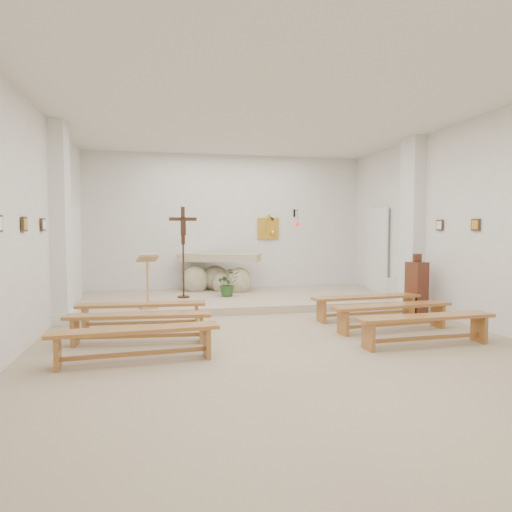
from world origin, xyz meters
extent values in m
cube|color=tan|center=(0.00, 0.00, 0.00)|extent=(7.00, 10.00, 0.00)
cube|color=white|center=(-3.49, 0.00, 1.75)|extent=(0.02, 10.00, 3.50)
cube|color=white|center=(3.49, 0.00, 1.75)|extent=(0.02, 10.00, 3.50)
cube|color=white|center=(0.00, 4.99, 1.75)|extent=(7.00, 0.02, 3.50)
cube|color=silver|center=(0.00, 0.00, 3.49)|extent=(7.00, 10.00, 0.02)
cube|color=#BFAC93|center=(0.00, 3.50, 0.07)|extent=(6.98, 3.00, 0.15)
cube|color=white|center=(-3.37, 2.00, 1.75)|extent=(0.26, 0.55, 3.50)
cube|color=white|center=(3.37, 2.00, 1.75)|extent=(0.26, 0.55, 3.50)
cube|color=gold|center=(1.05, 4.96, 1.65)|extent=(0.55, 0.04, 0.55)
cube|color=black|center=(1.75, 4.97, 2.05)|extent=(0.04, 0.02, 0.20)
cylinder|color=black|center=(1.75, 4.82, 2.12)|extent=(0.02, 0.30, 0.02)
cylinder|color=black|center=(1.75, 4.67, 1.95)|extent=(0.01, 0.01, 0.34)
sphere|color=red|center=(1.75, 4.67, 1.76)|extent=(0.11, 0.11, 0.11)
cube|color=#3E291B|center=(-3.47, 0.20, 1.72)|extent=(0.03, 0.20, 0.20)
cube|color=#3E291B|center=(-3.47, 1.20, 1.72)|extent=(0.03, 0.20, 0.20)
cube|color=#3E291B|center=(3.47, 0.20, 1.72)|extent=(0.03, 0.20, 0.20)
cube|color=#3E291B|center=(3.47, 1.20, 1.72)|extent=(0.03, 0.20, 0.20)
cube|color=silver|center=(-3.43, 2.70, 0.27)|extent=(0.10, 0.85, 0.52)
cube|color=silver|center=(3.43, 2.70, 0.27)|extent=(0.10, 0.85, 0.52)
ellipsoid|color=beige|center=(-0.87, 4.45, 0.41)|extent=(0.62, 0.53, 0.70)
ellipsoid|color=beige|center=(0.16, 4.10, 0.40)|extent=(0.58, 0.49, 0.66)
ellipsoid|color=beige|center=(-0.37, 4.63, 0.43)|extent=(0.66, 0.56, 0.62)
ellipsoid|color=beige|center=(0.01, 4.46, 0.38)|extent=(0.54, 0.46, 0.58)
ellipsoid|color=beige|center=(-0.25, 4.33, 0.34)|extent=(0.46, 0.39, 0.54)
cube|color=beige|center=(-0.29, 4.40, 0.96)|extent=(2.05, 1.36, 0.19)
cube|color=tan|center=(-1.92, 2.30, 0.17)|extent=(0.39, 0.39, 0.04)
cylinder|color=tan|center=(-1.92, 2.30, 0.60)|extent=(0.04, 0.04, 0.90)
cube|color=tan|center=(-1.91, 2.28, 1.09)|extent=(0.44, 0.36, 0.15)
cube|color=white|center=(-1.90, 2.25, 1.14)|extent=(0.37, 0.30, 0.11)
cylinder|color=#341D10|center=(-1.19, 3.47, 0.17)|extent=(0.26, 0.26, 0.03)
cylinder|color=#341D10|center=(-1.19, 3.47, 0.74)|extent=(0.04, 0.04, 1.19)
cube|color=#341D10|center=(-1.19, 3.47, 1.71)|extent=(0.08, 0.07, 0.81)
cube|color=#341D10|center=(-1.19, 3.47, 1.85)|extent=(0.59, 0.15, 0.08)
cube|color=#341D10|center=(-1.19, 3.44, 1.68)|extent=(0.11, 0.06, 0.35)
imported|color=#285221|center=(-0.22, 3.48, 0.43)|extent=(0.62, 0.58, 0.56)
cube|color=#5A2C19|center=(3.10, 1.33, 0.51)|extent=(0.39, 0.39, 1.02)
cube|color=#5A2C19|center=(3.10, 1.33, 1.09)|extent=(0.21, 0.10, 0.17)
cube|color=#A2622F|center=(-1.99, 1.15, 0.41)|extent=(2.08, 0.45, 0.05)
cube|color=#A2622F|center=(-2.88, 1.20, 0.20)|extent=(0.07, 0.30, 0.39)
cube|color=#A2622F|center=(-1.10, 1.09, 0.20)|extent=(0.07, 0.30, 0.39)
cube|color=#A2622F|center=(-1.99, 1.15, 0.11)|extent=(1.74, 0.16, 0.05)
cube|color=#A2622F|center=(1.99, 1.15, 0.41)|extent=(2.08, 0.48, 0.05)
cube|color=#A2622F|center=(1.10, 1.08, 0.20)|extent=(0.08, 0.30, 0.39)
cube|color=#A2622F|center=(2.87, 1.21, 0.20)|extent=(0.08, 0.30, 0.39)
cube|color=#A2622F|center=(1.99, 1.15, 0.11)|extent=(1.73, 0.19, 0.05)
cube|color=#A2622F|center=(-1.99, 0.20, 0.41)|extent=(2.08, 0.52, 0.05)
cube|color=#A2622F|center=(-2.87, 0.28, 0.20)|extent=(0.08, 0.30, 0.39)
cube|color=#A2622F|center=(-1.10, 0.11, 0.20)|extent=(0.08, 0.30, 0.39)
cube|color=#A2622F|center=(-1.99, 0.20, 0.11)|extent=(1.73, 0.22, 0.05)
cube|color=#A2622F|center=(1.99, 0.20, 0.41)|extent=(2.09, 0.54, 0.05)
cube|color=#A2622F|center=(1.10, 0.10, 0.20)|extent=(0.09, 0.30, 0.39)
cube|color=#A2622F|center=(2.87, 0.29, 0.20)|extent=(0.09, 0.30, 0.39)
cube|color=#A2622F|center=(1.99, 0.20, 0.11)|extent=(1.73, 0.24, 0.05)
cube|color=#A2622F|center=(-1.99, -0.75, 0.41)|extent=(2.08, 0.49, 0.05)
cube|color=#A2622F|center=(-2.87, -0.82, 0.20)|extent=(0.08, 0.30, 0.39)
cube|color=#A2622F|center=(-1.10, -0.68, 0.20)|extent=(0.08, 0.30, 0.39)
cube|color=#A2622F|center=(-1.99, -0.75, 0.11)|extent=(1.73, 0.19, 0.05)
cube|color=#A2622F|center=(1.99, -0.75, 0.41)|extent=(2.08, 0.42, 0.05)
cube|color=#A2622F|center=(1.10, -0.79, 0.20)|extent=(0.07, 0.30, 0.39)
cube|color=#A2622F|center=(2.88, -0.71, 0.20)|extent=(0.07, 0.30, 0.39)
cube|color=#A2622F|center=(1.99, -0.75, 0.11)|extent=(1.74, 0.13, 0.05)
camera|label=1|loc=(-1.66, -6.49, 1.67)|focal=32.00mm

